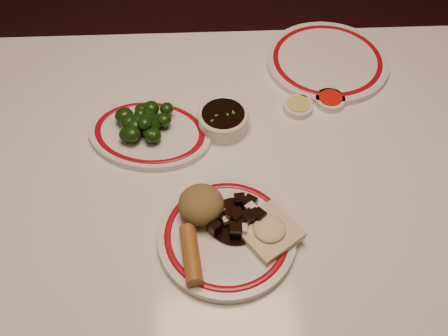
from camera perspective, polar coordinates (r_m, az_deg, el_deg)
The scene contains 13 objects.
ground at distance 1.63m, azimuth 0.84°, elevation -16.95°, with size 7.00×7.00×0.00m, color black.
dining_table at distance 1.04m, azimuth 1.26°, elevation -3.86°, with size 1.20×0.90×0.75m.
main_plate at distance 0.88m, azimuth 0.34°, elevation -7.76°, with size 0.30×0.30×0.02m.
rice_mound at distance 0.87m, azimuth -2.63°, elevation -4.18°, with size 0.08×0.08×0.06m, color olive.
spring_roll at distance 0.84m, azimuth -3.79°, elevation -9.82°, with size 0.03×0.03×0.10m, color #AB662A.
fried_wonton at distance 0.87m, azimuth 5.20°, elevation -7.14°, with size 0.13×0.13×0.03m.
stirfry_heap at distance 0.88m, azimuth 1.64°, elevation -5.66°, with size 0.11×0.10×0.03m.
broccoli_plate at distance 1.04m, azimuth -8.47°, elevation 3.91°, with size 0.29×0.27×0.02m.
broccoli_pile at distance 1.02m, azimuth -9.16°, elevation 5.12°, with size 0.12×0.11×0.05m.
soy_bowl at distance 1.03m, azimuth -0.09°, elevation 5.45°, with size 0.10×0.10×0.04m.
sweet_sour_dish at distance 1.12m, azimuth 12.02°, elevation 7.57°, with size 0.06×0.06×0.02m.
mustard_dish at distance 1.09m, azimuth 8.45°, elevation 6.95°, with size 0.06×0.06×0.02m.
far_plate at distance 1.21m, azimuth 11.69°, elevation 11.89°, with size 0.31×0.31×0.02m.
Camera 1 is at (-0.05, -0.58, 1.52)m, focal length 40.00 mm.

